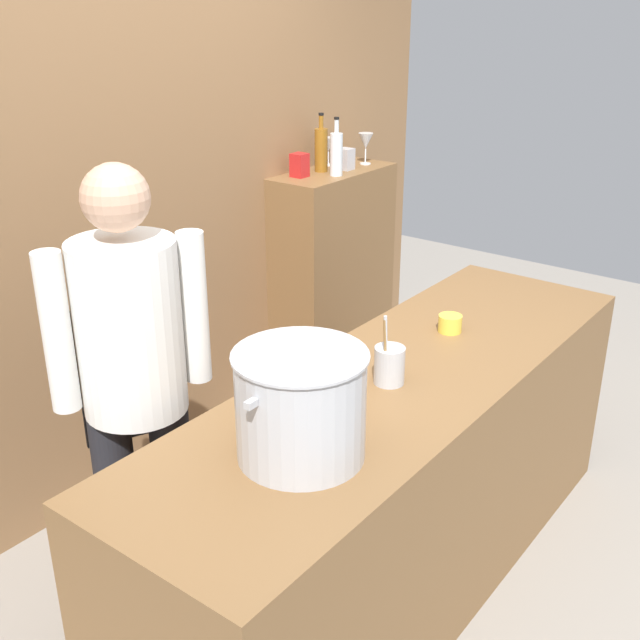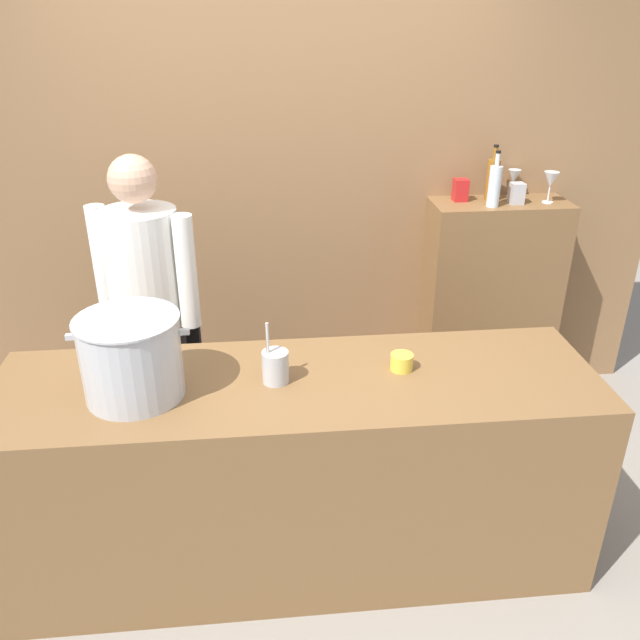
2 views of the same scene
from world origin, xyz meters
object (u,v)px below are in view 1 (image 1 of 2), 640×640
wine_glass_short (366,142)px  spice_tin_silver (346,159)px  stockpot_large (301,406)px  wine_glass_tall (328,146)px  utensil_crock (389,365)px  butter_jar (450,323)px  wine_bottle_clear (336,153)px  chef (134,374)px  spice_tin_red (300,165)px  wine_bottle_amber (321,149)px

wine_glass_short → spice_tin_silver: 0.19m
stockpot_large → wine_glass_tall: wine_glass_tall is taller
wine_glass_short → wine_glass_tall: 0.21m
utensil_crock → butter_jar: utensil_crock is taller
stockpot_large → wine_bottle_clear: 2.11m
utensil_crock → spice_tin_silver: size_ratio=2.25×
chef → spice_tin_silver: size_ratio=14.79×
spice_tin_red → spice_tin_silver: spice_tin_red is taller
stockpot_large → wine_glass_tall: bearing=34.9°
wine_bottle_amber → wine_glass_short: (0.30, -0.08, 0.00)m
chef → spice_tin_silver: bearing=-139.9°
stockpot_large → wine_bottle_clear: bearing=33.6°
stockpot_large → wine_bottle_amber: wine_bottle_amber is taller
utensil_crock → wine_bottle_clear: (1.22, 1.11, 0.39)m
wine_bottle_amber → spice_tin_red: (-0.17, 0.01, -0.06)m
spice_tin_silver → utensil_crock: bearing=-139.6°
utensil_crock → spice_tin_red: spice_tin_red is taller
stockpot_large → spice_tin_silver: size_ratio=3.89×
stockpot_large → spice_tin_red: size_ratio=3.65×
utensil_crock → spice_tin_red: (1.07, 1.24, 0.34)m
stockpot_large → wine_glass_short: 2.41m
utensil_crock → wine_glass_tall: 1.94m
utensil_crock → wine_bottle_amber: wine_bottle_amber is taller
wine_bottle_amber → wine_glass_short: wine_bottle_amber is taller
butter_jar → spice_tin_silver: size_ratio=0.82×
wine_bottle_amber → spice_tin_red: size_ratio=2.52×
wine_glass_short → spice_tin_red: (-0.47, 0.09, -0.06)m
utensil_crock → wine_bottle_clear: bearing=42.5°
chef → wine_glass_tall: size_ratio=10.91×
wine_bottle_amber → spice_tin_silver: 0.15m
chef → spice_tin_red: 1.78m
butter_jar → spice_tin_silver: spice_tin_silver is taller
butter_jar → spice_tin_red: spice_tin_red is taller
chef → wine_glass_short: size_ratio=9.81×
butter_jar → wine_glass_tall: 1.59m
stockpot_large → spice_tin_silver: 2.25m
chef → stockpot_large: size_ratio=3.80×
stockpot_large → wine_bottle_amber: bearing=35.8°
utensil_crock → wine_bottle_amber: (1.25, 1.24, 0.40)m
chef → butter_jar: chef is taller
utensil_crock → butter_jar: bearing=4.9°
wine_glass_short → spice_tin_red: size_ratio=1.41×
stockpot_large → utensil_crock: bearing=4.5°
butter_jar → wine_bottle_amber: (0.74, 1.19, 0.43)m
wine_bottle_amber → spice_tin_silver: wine_bottle_amber is taller
butter_jar → spice_tin_silver: 1.45m
wine_bottle_clear → spice_tin_silver: bearing=16.6°
wine_bottle_clear → wine_bottle_amber: wine_bottle_amber is taller
chef → spice_tin_red: chef is taller
utensil_crock → butter_jar: (0.51, 0.04, -0.03)m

